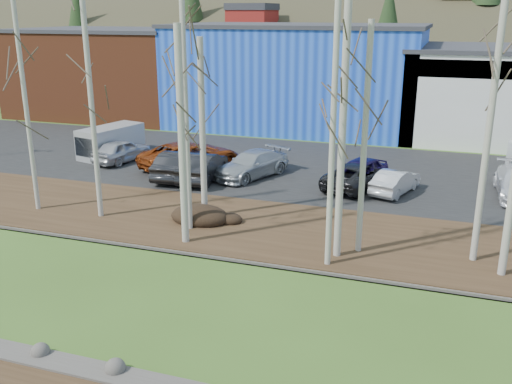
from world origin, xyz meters
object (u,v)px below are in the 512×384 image
(car_6, at_px, (357,176))
(car_9, at_px, (195,156))
(car_2, at_px, (185,155))
(car_1, at_px, (203,166))
(car_0, at_px, (122,150))
(van_grey, at_px, (109,142))
(car_8, at_px, (179,164))
(car_3, at_px, (252,164))
(car_5, at_px, (395,181))
(car_4, at_px, (359,173))

(car_6, bearing_deg, car_9, 13.29)
(car_2, bearing_deg, car_1, 163.38)
(car_0, relative_size, car_9, 0.73)
(car_1, bearing_deg, car_9, -60.20)
(car_2, height_order, van_grey, van_grey)
(car_0, xyz_separation_m, car_8, (5.02, -2.14, 0.06))
(car_2, relative_size, car_6, 1.17)
(car_2, height_order, car_3, car_2)
(car_3, height_order, car_6, car_3)
(car_0, xyz_separation_m, car_6, (15.06, -0.92, -0.03))
(car_2, xyz_separation_m, car_5, (12.58, -1.04, -0.17))
(car_2, relative_size, car_8, 1.22)
(car_3, xyz_separation_m, car_4, (6.11, 0.14, 0.02))
(car_4, bearing_deg, car_2, -162.44)
(car_6, bearing_deg, van_grey, 11.29)
(car_3, relative_size, car_5, 1.31)
(car_0, height_order, van_grey, van_grey)
(car_9, bearing_deg, car_2, 27.55)
(car_2, distance_m, van_grey, 6.12)
(car_1, bearing_deg, car_6, -177.34)
(car_1, relative_size, car_5, 1.23)
(car_0, relative_size, car_6, 0.86)
(car_1, bearing_deg, car_3, -154.11)
(car_2, bearing_deg, car_5, -157.19)
(car_5, distance_m, car_9, 11.99)
(car_2, bearing_deg, car_8, 132.29)
(car_0, relative_size, car_5, 1.10)
(van_grey, bearing_deg, car_5, 6.94)
(car_3, relative_size, van_grey, 1.06)
(car_8, bearing_deg, van_grey, -30.59)
(van_grey, bearing_deg, car_0, -18.09)
(car_1, height_order, car_4, car_1)
(car_3, bearing_deg, car_2, -163.42)
(car_6, distance_m, car_8, 10.11)
(car_6, xyz_separation_m, van_grey, (-16.58, 1.85, 0.29))
(car_4, distance_m, car_5, 2.14)
(car_1, distance_m, car_5, 10.59)
(van_grey, bearing_deg, car_1, -7.37)
(car_1, relative_size, car_4, 1.07)
(car_4, distance_m, van_grey, 16.64)
(car_1, distance_m, car_9, 2.42)
(car_5, xyz_separation_m, car_6, (-2.02, 0.28, 0.05))
(car_2, height_order, car_9, same)
(car_9, bearing_deg, car_6, -156.82)
(car_2, xyz_separation_m, car_4, (10.56, -0.36, -0.05))
(car_4, relative_size, car_6, 0.90)
(car_0, distance_m, car_8, 5.46)
(car_0, relative_size, car_4, 0.95)
(car_1, distance_m, car_8, 1.51)
(car_0, xyz_separation_m, car_4, (15.06, -0.52, 0.04))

